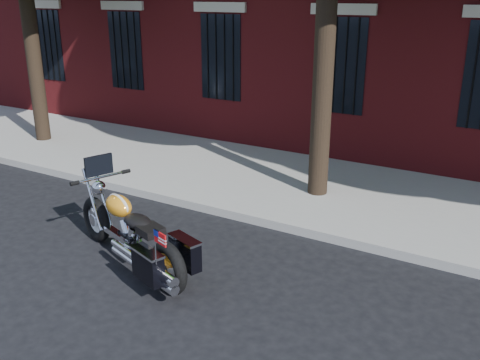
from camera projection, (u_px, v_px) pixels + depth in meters
The scene contains 4 objects.
ground at pixel (208, 255), 7.91m from camera, with size 120.00×120.00×0.00m, color black.
curb at pixel (254, 218), 9.00m from camera, with size 40.00×0.16×0.15m, color gray.
sidewalk at pixel (301, 186), 10.52m from camera, with size 40.00×3.60×0.15m, color gray.
motorcycle at pixel (133, 237), 7.37m from camera, with size 2.65×1.42×1.45m.
Camera 1 is at (4.04, -5.84, 3.68)m, focal length 40.00 mm.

